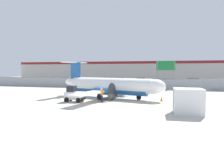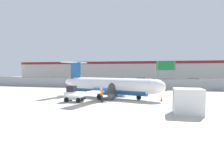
% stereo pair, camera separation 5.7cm
% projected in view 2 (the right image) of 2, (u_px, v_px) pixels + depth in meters
% --- Properties ---
extents(ground_plane, '(140.00, 140.00, 0.01)m').
position_uv_depth(ground_plane, '(108.00, 101.00, 23.90)').
color(ground_plane, '#BCB7AD').
extents(perimeter_fence, '(98.00, 0.10, 2.10)m').
position_uv_depth(perimeter_fence, '(129.00, 83.00, 39.29)').
color(perimeter_fence, gray).
rests_on(perimeter_fence, ground).
extents(parking_lot_strip, '(98.00, 17.00, 0.12)m').
position_uv_depth(parking_lot_strip, '(137.00, 84.00, 50.48)').
color(parking_lot_strip, '#38383A').
rests_on(parking_lot_strip, ground).
extents(background_building, '(91.00, 8.10, 6.50)m').
position_uv_depth(background_building, '(144.00, 71.00, 68.11)').
color(background_building, beige).
rests_on(background_building, ground).
extents(commuter_airplane, '(15.09, 15.93, 4.92)m').
position_uv_depth(commuter_airplane, '(112.00, 86.00, 26.76)').
color(commuter_airplane, white).
rests_on(commuter_airplane, ground).
extents(baggage_tug, '(2.35, 1.42, 1.88)m').
position_uv_depth(baggage_tug, '(74.00, 94.00, 23.72)').
color(baggage_tug, silver).
rests_on(baggage_tug, ground).
extents(ground_crew_worker, '(0.45, 0.53, 1.70)m').
position_uv_depth(ground_crew_worker, '(101.00, 94.00, 23.33)').
color(ground_crew_worker, '#191E4C').
rests_on(ground_crew_worker, ground).
extents(cargo_container, '(2.47, 2.09, 2.20)m').
position_uv_depth(cargo_container, '(188.00, 101.00, 17.12)').
color(cargo_container, silver).
rests_on(cargo_container, ground).
extents(traffic_cone_near_left, '(0.36, 0.36, 0.64)m').
position_uv_depth(traffic_cone_near_left, '(83.00, 94.00, 29.01)').
color(traffic_cone_near_left, orange).
rests_on(traffic_cone_near_left, ground).
extents(traffic_cone_near_right, '(0.36, 0.36, 0.64)m').
position_uv_depth(traffic_cone_near_right, '(161.00, 99.00, 24.11)').
color(traffic_cone_near_right, orange).
rests_on(traffic_cone_near_right, ground).
extents(parked_car_0, '(4.25, 2.10, 1.58)m').
position_uv_depth(parked_car_0, '(84.00, 80.00, 54.80)').
color(parked_car_0, navy).
rests_on(parked_car_0, parking_lot_strip).
extents(parked_car_1, '(4.24, 2.09, 1.58)m').
position_uv_depth(parked_car_1, '(89.00, 82.00, 47.67)').
color(parked_car_1, '#19662D').
rests_on(parked_car_1, parking_lot_strip).
extents(parked_car_2, '(4.24, 2.08, 1.58)m').
position_uv_depth(parked_car_2, '(119.00, 81.00, 50.64)').
color(parked_car_2, '#B28C19').
rests_on(parked_car_2, parking_lot_strip).
extents(parked_car_3, '(4.39, 2.44, 1.58)m').
position_uv_depth(parked_car_3, '(141.00, 81.00, 51.62)').
color(parked_car_3, '#19662D').
rests_on(parked_car_3, parking_lot_strip).
extents(parked_car_4, '(4.35, 2.33, 1.58)m').
position_uv_depth(parked_car_4, '(159.00, 83.00, 42.78)').
color(parked_car_4, black).
rests_on(parked_car_4, parking_lot_strip).
extents(parked_car_5, '(4.28, 2.16, 1.58)m').
position_uv_depth(parked_car_5, '(177.00, 83.00, 42.76)').
color(parked_car_5, '#19662D').
rests_on(parked_car_5, parking_lot_strip).
extents(parked_car_6, '(4.37, 2.39, 1.58)m').
position_uv_depth(parked_car_6, '(194.00, 82.00, 47.96)').
color(parked_car_6, slate).
rests_on(parked_car_6, parking_lot_strip).
extents(highway_sign, '(3.60, 0.14, 5.50)m').
position_uv_depth(highway_sign, '(166.00, 68.00, 38.88)').
color(highway_sign, slate).
rests_on(highway_sign, ground).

